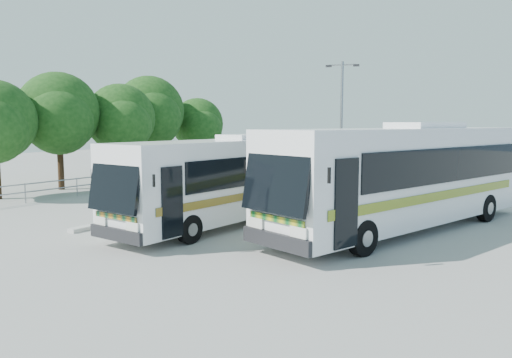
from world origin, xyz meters
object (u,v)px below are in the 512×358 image
Objects in this scene: tree_far_d at (150,111)px; tree_far_b at (59,113)px; lamppost at (341,123)px; coach_adjacent at (407,175)px; tree_far_e at (198,124)px; tree_far_c at (121,118)px; coach_main at (236,177)px.

tree_far_b is at bearing -87.77° from tree_far_d.
tree_far_d reaches higher than lamppost.
tree_far_d is 22.32m from coach_adjacent.
tree_far_b is 12.13m from tree_far_e.
tree_far_d is at bearing 92.23° from tree_far_b.
coach_adjacent is (20.58, 0.20, -2.51)m from tree_far_b.
tree_far_c is at bearing -175.36° from coach_adjacent.
tree_far_d reaches higher than tree_far_e.
tree_far_b is at bearing -102.91° from tree_far_c.
tree_far_d is 15.37m from lamppost.
lamppost reaches higher than coach_adjacent.
tree_far_c is 8.22m from tree_far_e.
lamppost is at bearing 23.79° from tree_far_b.
tree_far_d is (-1.19, 3.70, 0.56)m from tree_far_c.
tree_far_e reaches higher than coach_main.
coach_main is 0.87× the size of coach_adjacent.
tree_far_d is at bearing 175.77° from coach_adjacent.
tree_far_e is 23.51m from coach_adjacent.
tree_far_e is at bearing 164.77° from coach_adjacent.
tree_far_e is 0.82× the size of lamppost.
tree_far_c is 0.90× the size of lamppost.
tree_far_d is at bearing 149.55° from coach_main.
tree_far_b is at bearing 174.54° from coach_main.
tree_far_d is 1.02× the size of lamppost.
coach_main is at bearing -33.51° from tree_far_d.
tree_far_d reaches higher than tree_far_c.
lamppost is at bearing -3.66° from tree_far_d.
tree_far_c is at bearing 171.56° from lamppost.
tree_far_e is at bearing 88.17° from tree_far_b.
tree_far_c is 20.15m from coach_adjacent.
lamppost is at bearing 146.20° from coach_adjacent.
coach_main is 9.06m from lamppost.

